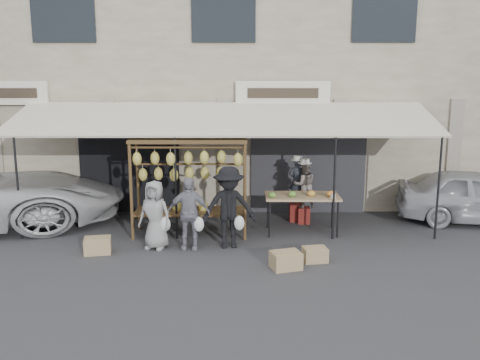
# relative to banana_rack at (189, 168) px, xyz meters

# --- Properties ---
(ground_plane) EXTENTS (90.00, 90.00, 0.00)m
(ground_plane) POSITION_rel_banana_rack_xyz_m (0.73, -1.41, -1.56)
(ground_plane) COLOR #2D2D30
(shophouse) EXTENTS (24.00, 6.15, 7.30)m
(shophouse) POSITION_rel_banana_rack_xyz_m (0.73, 5.08, 2.08)
(shophouse) COLOR #BBB096
(shophouse) RESTS_ON ground_plane
(awning) EXTENTS (10.00, 2.35, 2.92)m
(awning) POSITION_rel_banana_rack_xyz_m (0.73, 0.87, 1.01)
(awning) COLOR beige
(awning) RESTS_ON ground_plane
(banana_rack) EXTENTS (2.60, 0.90, 2.24)m
(banana_rack) POSITION_rel_banana_rack_xyz_m (0.00, 0.00, 0.00)
(banana_rack) COLOR #4D361D
(banana_rack) RESTS_ON ground_plane
(produce_table) EXTENTS (1.70, 0.90, 1.04)m
(produce_table) POSITION_rel_banana_rack_xyz_m (2.57, 0.18, -0.70)
(produce_table) COLOR tan
(produce_table) RESTS_ON ground_plane
(vendor_left) EXTENTS (0.42, 0.29, 1.11)m
(vendor_left) POSITION_rel_banana_rack_xyz_m (2.55, 1.19, -0.53)
(vendor_left) COLOR #292E35
(vendor_left) RESTS_ON stool_left
(vendor_right) EXTENTS (0.59, 0.48, 1.14)m
(vendor_right) POSITION_rel_banana_rack_xyz_m (2.72, 1.00, -0.59)
(vendor_right) COLOR gray
(vendor_right) RESTS_ON stool_right
(customer_left) EXTENTS (0.83, 0.67, 1.47)m
(customer_left) POSITION_rel_banana_rack_xyz_m (-0.65, -0.92, -0.83)
(customer_left) COLOR gray
(customer_left) RESTS_ON ground_plane
(customer_mid) EXTENTS (0.91, 0.39, 1.55)m
(customer_mid) POSITION_rel_banana_rack_xyz_m (0.06, -0.93, -0.79)
(customer_mid) COLOR gray
(customer_mid) RESTS_ON ground_plane
(customer_right) EXTENTS (1.22, 0.81, 1.76)m
(customer_right) POSITION_rel_banana_rack_xyz_m (0.91, -0.84, -0.68)
(customer_right) COLOR black
(customer_right) RESTS_ON ground_plane
(stool_left) EXTENTS (0.36, 0.36, 0.48)m
(stool_left) POSITION_rel_banana_rack_xyz_m (2.55, 1.19, -1.32)
(stool_left) COLOR maroon
(stool_left) RESTS_ON ground_plane
(stool_right) EXTENTS (0.35, 0.35, 0.40)m
(stool_right) POSITION_rel_banana_rack_xyz_m (2.72, 1.00, -1.36)
(stool_right) COLOR maroon
(stool_right) RESTS_ON ground_plane
(crate_near_a) EXTENTS (0.65, 0.56, 0.33)m
(crate_near_a) POSITION_rel_banana_rack_xyz_m (2.03, -2.09, -1.40)
(crate_near_a) COLOR tan
(crate_near_a) RESTS_ON ground_plane
(crate_near_b) EXTENTS (0.52, 0.43, 0.28)m
(crate_near_b) POSITION_rel_banana_rack_xyz_m (2.64, -1.69, -1.42)
(crate_near_b) COLOR tan
(crate_near_b) RESTS_ON ground_plane
(crate_far) EXTENTS (0.61, 0.51, 0.32)m
(crate_far) POSITION_rel_banana_rack_xyz_m (-1.81, -1.22, -1.40)
(crate_far) COLOR tan
(crate_far) RESTS_ON ground_plane
(sedan) EXTENTS (4.16, 2.27, 1.34)m
(sedan) POSITION_rel_banana_rack_xyz_m (7.06, 1.05, -0.89)
(sedan) COLOR #AAAAB0
(sedan) RESTS_ON ground_plane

